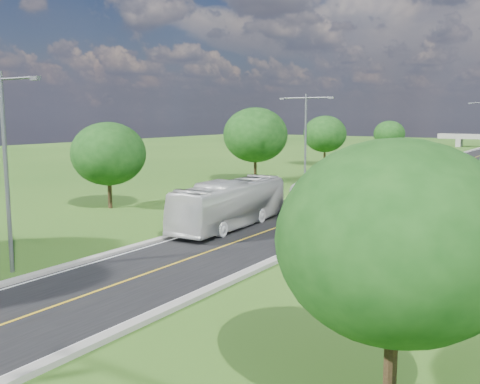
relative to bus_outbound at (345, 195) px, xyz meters
The scene contains 14 objects.
ground 24.88m from the bus_outbound, 95.31° to the left, with size 260.00×260.00×0.00m, color #265116.
road 30.84m from the bus_outbound, 94.28° to the left, with size 8.00×150.00×0.06m, color black.
curb_left 31.44m from the bus_outbound, 102.03° to the left, with size 0.50×150.00×0.22m, color gray.
curb_right 30.82m from the bus_outbound, 86.36° to the left, with size 0.50×150.00×0.22m, color gray.
speed_limit_sign 3.97m from the bus_outbound, 42.91° to the left, with size 0.55×0.09×2.40m.
streetlight_near_left 25.08m from the bus_outbound, 109.61° to the right, with size 5.90×0.25×10.00m.
streetlight_mid_left 13.46m from the bus_outbound, 130.50° to the left, with size 5.90×0.25×10.00m.
tree_lb 19.91m from the bus_outbound, 158.29° to the right, with size 6.30×6.30×7.33m.
tree_lc 23.04m from the bus_outbound, 139.61° to the left, with size 7.56×7.56×8.79m.
tree_ld 43.38m from the bus_outbound, 116.49° to the left, with size 6.72×6.72×7.82m.
tree_le 64.98m from the bus_outbound, 104.99° to the left, with size 5.88×5.88×6.84m.
tree_ra 28.02m from the bus_outbound, 65.16° to the right, with size 6.30×6.30×7.33m.
bus_outbound is the anchor object (origin of this frame).
bus_inbound 9.72m from the bus_outbound, 122.13° to the right, with size 2.78×11.88×3.31m, color silver.
Camera 1 is at (18.07, -3.56, 7.88)m, focal length 40.00 mm.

